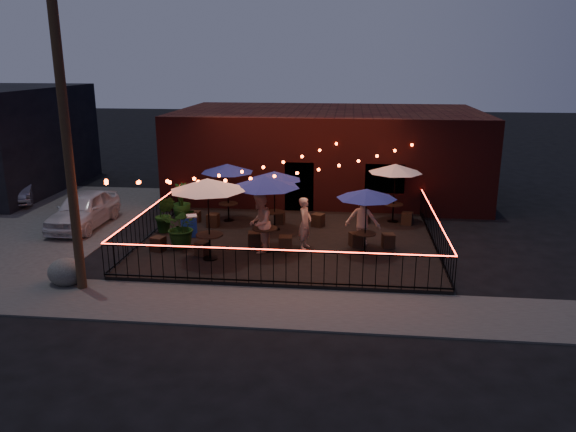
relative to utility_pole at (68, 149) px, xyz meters
name	(u,v)px	position (x,y,z in m)	size (l,w,h in m)	color
ground	(282,264)	(5.40, 2.60, -4.00)	(110.00, 110.00, 0.00)	black
patio	(289,242)	(5.40, 4.60, -3.92)	(10.00, 8.00, 0.15)	black
sidewalk	(267,307)	(5.40, -0.65, -3.98)	(18.00, 2.50, 0.05)	#403D3B
parking_lot	(3,218)	(-6.60, 6.60, -3.99)	(11.00, 12.00, 0.02)	#403D3B
brick_building	(328,152)	(6.40, 12.59, -2.00)	(14.00, 8.00, 4.00)	#36100E
utility_pole	(68,149)	(0.00, 0.00, 0.00)	(0.26, 0.26, 8.00)	#3D2B18
fence_front	(273,267)	(5.40, 0.60, -3.34)	(10.00, 0.04, 1.04)	black
fence_left	(150,222)	(0.40, 4.60, -3.34)	(0.04, 8.00, 1.04)	black
fence_right	(435,231)	(10.40, 4.60, -3.34)	(0.04, 8.00, 1.04)	black
festoon_lights	(258,175)	(4.39, 4.30, -1.48)	(10.02, 8.72, 1.32)	#F4390F
cafe_table_0	(207,186)	(3.11, 2.45, -1.46)	(2.49, 2.49, 2.62)	black
cafe_table_1	(227,169)	(2.78, 6.82, -1.78)	(2.61, 2.61, 2.27)	black
cafe_table_2	(265,183)	(4.75, 3.40, -1.53)	(2.50, 2.50, 2.54)	black
cafe_table_3	(274,176)	(4.74, 5.83, -1.83)	(2.46, 2.46, 2.21)	black
cafe_table_4	(367,195)	(8.02, 3.59, -1.88)	(2.12, 2.12, 2.15)	black
cafe_table_5	(395,169)	(9.20, 7.40, -1.76)	(2.51, 2.51, 2.29)	black
bistro_chair_0	(158,244)	(1.21, 3.04, -3.61)	(0.40, 0.40, 0.47)	black
bistro_chair_1	(202,248)	(2.78, 2.77, -3.63)	(0.38, 0.38, 0.45)	black
bistro_chair_2	(195,217)	(1.52, 6.51, -3.64)	(0.36, 0.36, 0.42)	black
bistro_chair_3	(213,220)	(2.36, 5.94, -3.60)	(0.42, 0.42, 0.50)	black
bistro_chair_4	(255,239)	(4.32, 3.80, -3.60)	(0.42, 0.42, 0.50)	black
bistro_chair_5	(285,244)	(5.41, 3.45, -3.60)	(0.43, 0.43, 0.51)	black
bistro_chair_6	(280,218)	(4.82, 6.63, -3.63)	(0.37, 0.37, 0.44)	black
bistro_chair_7	(318,220)	(6.32, 6.42, -3.61)	(0.41, 0.41, 0.49)	black
bistro_chair_8	(356,240)	(7.74, 4.22, -3.61)	(0.40, 0.40, 0.47)	black
bistro_chair_9	(388,241)	(8.83, 4.22, -3.62)	(0.40, 0.40, 0.47)	black
bistro_chair_10	(365,217)	(8.11, 7.14, -3.65)	(0.34, 0.34, 0.41)	black
bistro_chair_11	(407,218)	(9.72, 7.07, -3.61)	(0.40, 0.40, 0.47)	black
patron_a	(305,223)	(6.03, 3.83, -2.98)	(0.64, 0.42, 1.75)	tan
patron_b	(260,223)	(4.59, 3.31, -2.86)	(0.96, 0.75, 1.98)	#D59F88
patron_c	(363,219)	(7.95, 4.38, -2.91)	(1.21, 0.70, 1.88)	tan
potted_shrub_a	(182,227)	(1.92, 3.50, -3.14)	(1.29, 1.12, 1.43)	#153F0C
potted_shrub_b	(165,214)	(0.80, 5.06, -3.17)	(0.75, 0.60, 1.36)	#123912
potted_shrub_c	(181,201)	(0.80, 7.08, -3.16)	(0.77, 0.77, 1.38)	#173C11
cooler	(189,226)	(1.79, 4.66, -3.46)	(0.70, 0.60, 0.78)	#183BBE
boulder	(66,272)	(-0.58, 0.26, -3.62)	(0.98, 0.83, 0.76)	#464541
car_white	(83,210)	(-2.73, 5.88, -3.31)	(1.63, 4.05, 1.38)	white
car_silver	(18,186)	(-7.63, 9.52, -3.33)	(1.41, 4.05, 1.33)	gray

